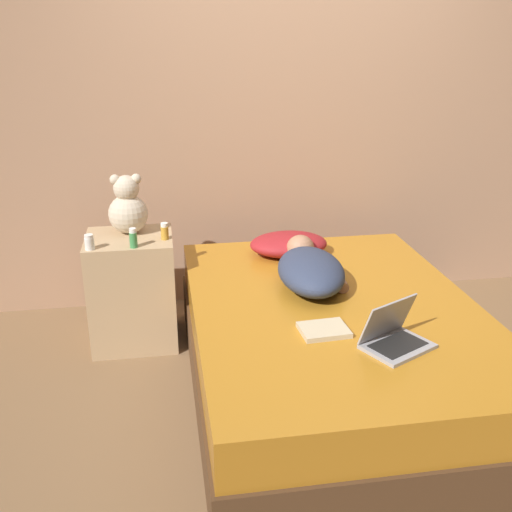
{
  "coord_description": "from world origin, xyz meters",
  "views": [
    {
      "loc": [
        -0.82,
        -2.58,
        1.78
      ],
      "look_at": [
        -0.36,
        0.25,
        0.68
      ],
      "focal_mm": 42.0,
      "sensor_mm": 36.0,
      "label": 1
    }
  ],
  "objects": [
    {
      "name": "ground_plane",
      "position": [
        0.0,
        0.0,
        0.0
      ],
      "size": [
        12.0,
        12.0,
        0.0
      ],
      "primitive_type": "plane",
      "color": "brown"
    },
    {
      "name": "wall_back",
      "position": [
        0.0,
        1.27,
        1.3
      ],
      "size": [
        8.0,
        0.06,
        2.6
      ],
      "color": "tan",
      "rests_on": "ground_plane"
    },
    {
      "name": "bed",
      "position": [
        0.0,
        0.0,
        0.25
      ],
      "size": [
        1.42,
        1.98,
        0.5
      ],
      "color": "#4C331E",
      "rests_on": "ground_plane"
    },
    {
      "name": "nightstand",
      "position": [
        -1.02,
        0.71,
        0.33
      ],
      "size": [
        0.49,
        0.45,
        0.66
      ],
      "color": "tan",
      "rests_on": "ground_plane"
    },
    {
      "name": "pillow",
      "position": [
        -0.08,
        0.71,
        0.57
      ],
      "size": [
        0.46,
        0.33,
        0.13
      ],
      "color": "maroon",
      "rests_on": "bed"
    },
    {
      "name": "person_lying",
      "position": [
        -0.06,
        0.26,
        0.59
      ],
      "size": [
        0.39,
        0.73,
        0.18
      ],
      "rotation": [
        0.0,
        0.0,
        -0.08
      ],
      "color": "#2D3851",
      "rests_on": "bed"
    },
    {
      "name": "laptop",
      "position": [
        0.13,
        -0.45,
        0.55
      ],
      "size": [
        0.34,
        0.31,
        0.21
      ],
      "rotation": [
        0.0,
        0.0,
        0.47
      ],
      "color": "#9E9EA3",
      "rests_on": "bed"
    },
    {
      "name": "teddy_bear",
      "position": [
        -1.01,
        0.79,
        0.81
      ],
      "size": [
        0.23,
        0.23,
        0.35
      ],
      "color": "beige",
      "rests_on": "nightstand"
    },
    {
      "name": "bottle_amber",
      "position": [
        -0.81,
        0.64,
        0.71
      ],
      "size": [
        0.04,
        0.04,
        0.1
      ],
      "color": "gold",
      "rests_on": "nightstand"
    },
    {
      "name": "bottle_green",
      "position": [
        -0.98,
        0.53,
        0.71
      ],
      "size": [
        0.04,
        0.04,
        0.11
      ],
      "color": "#3D8E4C",
      "rests_on": "nightstand"
    },
    {
      "name": "bottle_white",
      "position": [
        -1.21,
        0.54,
        0.7
      ],
      "size": [
        0.05,
        0.05,
        0.08
      ],
      "color": "white",
      "rests_on": "nightstand"
    },
    {
      "name": "book",
      "position": [
        -0.13,
        -0.28,
        0.51
      ],
      "size": [
        0.22,
        0.18,
        0.02
      ],
      "rotation": [
        0.0,
        0.0,
        0.07
      ],
      "color": "#C6B793",
      "rests_on": "bed"
    }
  ]
}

